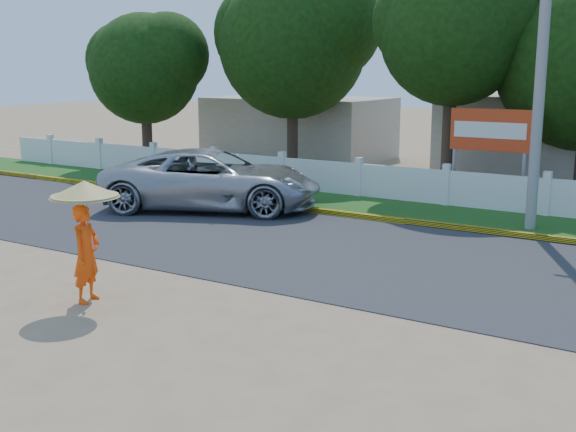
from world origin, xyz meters
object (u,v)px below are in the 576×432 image
(utility_pole, at_px, (540,90))
(monk_with_parasol, at_px, (85,224))
(billboard, at_px, (490,135))
(vehicle, at_px, (212,180))

(utility_pole, relative_size, monk_with_parasol, 3.23)
(monk_with_parasol, relative_size, billboard, 0.76)
(monk_with_parasol, distance_m, billboard, 13.88)
(utility_pole, bearing_deg, vehicle, -165.56)
(utility_pole, bearing_deg, billboard, 124.53)
(billboard, bearing_deg, monk_with_parasol, -103.63)
(vehicle, bearing_deg, utility_pole, -99.37)
(utility_pole, xyz_separation_m, vehicle, (-8.84, -2.28, -2.73))
(vehicle, height_order, monk_with_parasol, monk_with_parasol)
(utility_pole, xyz_separation_m, monk_with_parasol, (-5.38, -10.41, -2.17))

